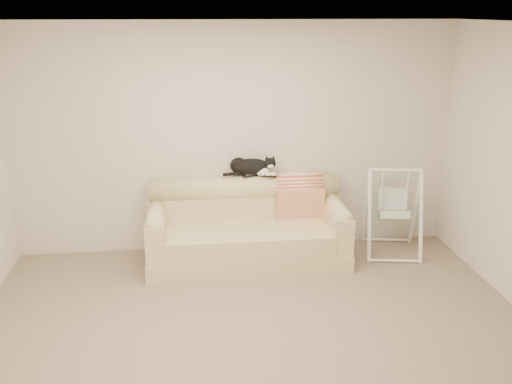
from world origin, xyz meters
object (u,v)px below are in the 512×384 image
Objects in this scene: remote_a at (250,175)px; baby_swing at (393,211)px; tuxedo_cat at (252,166)px; remote_b at (269,175)px; sofa at (247,229)px.

baby_swing is (1.62, -0.25, -0.40)m from remote_a.
remote_a is 0.10m from tuxedo_cat.
tuxedo_cat reaches higher than baby_swing.
remote_b is 0.22m from tuxedo_cat.
baby_swing is (1.40, -0.22, -0.40)m from remote_b.
remote_b reaches higher than sofa.
sofa is 3.61× the size of tuxedo_cat.
sofa is 0.66m from remote_b.
tuxedo_cat is at bearing 71.57° from sofa.
tuxedo_cat is (0.08, 0.25, 0.66)m from sofa.
tuxedo_cat reaches higher than sofa.
sofa is at bearing -142.30° from remote_b.
tuxedo_cat is at bearing 169.15° from remote_b.
remote_a is at bearing 171.39° from baby_swing.
tuxedo_cat is at bearing 170.77° from baby_swing.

